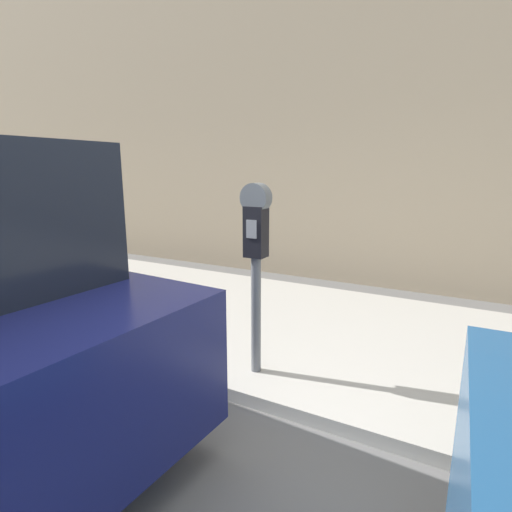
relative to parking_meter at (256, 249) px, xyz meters
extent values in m
plane|color=slate|center=(-0.15, -1.14, -1.09)|extent=(60.00, 60.00, 0.00)
cube|color=#BCB7AD|center=(-0.15, 1.06, -1.03)|extent=(24.00, 2.80, 0.10)
cube|color=tan|center=(-0.15, 3.31, 2.33)|extent=(24.00, 0.30, 6.83)
cylinder|color=slate|center=(0.00, 0.00, -0.52)|extent=(0.08, 0.08, 0.92)
cube|color=black|center=(0.00, 0.00, 0.13)|extent=(0.15, 0.13, 0.38)
cube|color=gray|center=(0.00, -0.07, 0.16)|extent=(0.08, 0.01, 0.13)
cylinder|color=slate|center=(0.00, 0.00, 0.38)|extent=(0.22, 0.10, 0.22)
cylinder|color=black|center=(-0.69, -0.86, -0.76)|extent=(0.66, 0.26, 0.65)
camera|label=1|loc=(1.38, -2.56, 0.58)|focal=28.00mm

